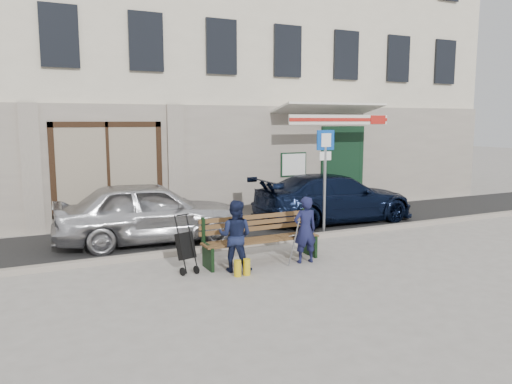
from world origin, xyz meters
TOP-DOWN VIEW (x-y plane):
  - ground at (0.00, 0.00)m, footprint 80.00×80.00m
  - asphalt_lane at (0.00, 3.10)m, footprint 60.00×3.20m
  - curb at (0.00, 1.50)m, footprint 60.00×0.18m
  - building at (0.01, 8.45)m, footprint 20.00×8.27m
  - car_silver at (-2.64, 2.81)m, footprint 4.33×2.01m
  - car_navy at (2.51, 2.98)m, footprint 4.62×1.95m
  - parking_sign at (1.37, 1.76)m, footprint 0.47×0.08m
  - bench at (-1.10, 0.32)m, footprint 2.40×1.17m
  - man at (-0.30, -0.11)m, footprint 0.51×0.36m
  - woman at (-1.75, -0.02)m, footprint 0.82×0.80m
  - stroller at (-2.60, 0.32)m, footprint 0.38×0.48m

SIDE VIEW (x-z plane):
  - ground at x=0.00m, z-range 0.00..0.00m
  - asphalt_lane at x=0.00m, z-range 0.00..0.01m
  - curb at x=0.00m, z-range 0.00..0.12m
  - bench at x=-1.10m, z-range -0.03..0.95m
  - stroller at x=-2.60m, z-range -0.06..1.00m
  - man at x=-0.30m, z-range 0.00..1.32m
  - car_navy at x=2.51m, z-range 0.00..1.33m
  - woman at x=-1.75m, z-range 0.00..1.33m
  - car_silver at x=-2.64m, z-range 0.00..1.44m
  - parking_sign at x=1.37m, z-range 0.42..2.97m
  - building at x=0.01m, z-range -0.03..9.97m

